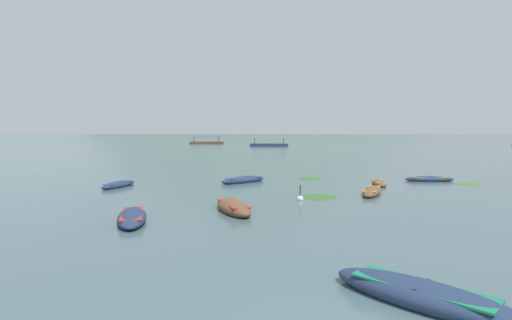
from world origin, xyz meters
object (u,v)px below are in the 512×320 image
(rowboat_8, at_px, (372,191))
(mooring_buoy, at_px, (300,199))
(rowboat_3, at_px, (379,183))
(rowboat_9, at_px, (233,207))
(ferry_0, at_px, (206,143))
(rowboat_2, at_px, (132,217))
(ferry_2, at_px, (269,145))
(rowboat_6, at_px, (422,295))
(rowboat_7, at_px, (429,179))
(rowboat_0, at_px, (119,185))
(rowboat_1, at_px, (243,180))

(rowboat_8, distance_m, mooring_buoy, 5.19)
(rowboat_3, relative_size, mooring_buoy, 3.30)
(rowboat_9, relative_size, ferry_0, 0.34)
(rowboat_2, bearing_deg, ferry_2, 85.32)
(rowboat_6, distance_m, rowboat_8, 15.78)
(rowboat_6, distance_m, rowboat_7, 23.87)
(rowboat_2, height_order, rowboat_3, rowboat_2)
(rowboat_6, relative_size, mooring_buoy, 3.99)
(rowboat_8, relative_size, rowboat_9, 1.06)
(rowboat_2, bearing_deg, rowboat_9, 26.40)
(rowboat_0, height_order, rowboat_8, rowboat_8)
(rowboat_9, relative_size, ferry_2, 0.38)
(rowboat_2, relative_size, rowboat_3, 1.31)
(rowboat_8, xyz_separation_m, ferry_2, (-4.79, 83.36, 0.28))
(rowboat_7, relative_size, ferry_0, 0.32)
(rowboat_0, distance_m, rowboat_6, 22.60)
(rowboat_7, bearing_deg, mooring_buoy, -140.93)
(rowboat_6, height_order, ferry_0, ferry_0)
(rowboat_8, height_order, mooring_buoy, mooring_buoy)
(rowboat_2, height_order, rowboat_9, rowboat_9)
(ferry_2, bearing_deg, mooring_buoy, -89.89)
(rowboat_0, height_order, rowboat_6, rowboat_6)
(ferry_0, relative_size, mooring_buoy, 12.18)
(ferry_0, bearing_deg, rowboat_1, -80.38)
(rowboat_7, bearing_deg, rowboat_2, -142.77)
(rowboat_9, bearing_deg, mooring_buoy, 42.33)
(rowboat_1, distance_m, ferry_2, 78.00)
(rowboat_7, xyz_separation_m, rowboat_9, (-14.34, -11.99, 0.06))
(rowboat_8, bearing_deg, rowboat_1, 146.23)
(rowboat_8, distance_m, ferry_2, 83.50)
(rowboat_9, bearing_deg, rowboat_1, 90.18)
(rowboat_1, relative_size, mooring_buoy, 3.83)
(rowboat_6, bearing_deg, rowboat_7, 66.54)
(rowboat_6, bearing_deg, rowboat_2, 138.79)
(rowboat_2, distance_m, rowboat_8, 14.39)
(rowboat_3, relative_size, rowboat_9, 0.80)
(mooring_buoy, bearing_deg, rowboat_7, 39.07)
(rowboat_9, distance_m, mooring_buoy, 4.70)
(ferry_0, height_order, mooring_buoy, ferry_0)
(rowboat_2, bearing_deg, rowboat_0, 112.98)
(rowboat_1, xyz_separation_m, ferry_0, (-17.19, 101.47, 0.26))
(rowboat_2, xyz_separation_m, rowboat_7, (18.48, 14.04, -0.02))
(rowboat_3, distance_m, ferry_2, 79.42)
(rowboat_9, bearing_deg, rowboat_2, -153.60)
(rowboat_3, xyz_separation_m, ferry_2, (-6.49, 79.15, 0.31))
(rowboat_0, xyz_separation_m, rowboat_1, (8.50, 2.65, 0.03))
(rowboat_1, bearing_deg, ferry_0, 99.62)
(rowboat_7, bearing_deg, rowboat_1, -175.92)
(ferry_2, relative_size, mooring_buoy, 10.89)
(rowboat_1, relative_size, rowboat_2, 0.88)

